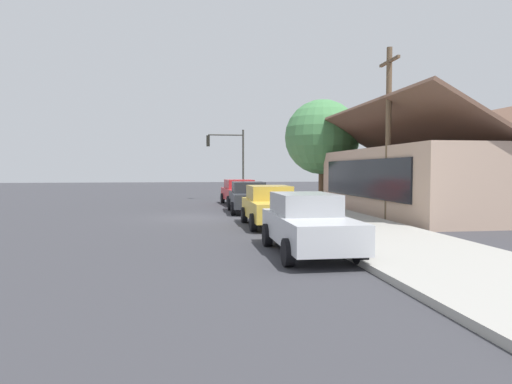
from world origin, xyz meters
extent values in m
plane|color=#38383D|center=(0.00, 0.00, 0.00)|extent=(120.00, 120.00, 0.00)
cube|color=#A3A099|center=(0.00, 5.60, 0.08)|extent=(60.00, 4.20, 0.16)
cube|color=red|center=(-7.40, 2.82, 0.68)|extent=(4.89, 2.14, 0.70)
cube|color=#A9272B|center=(-7.88, 2.80, 1.31)|extent=(2.39, 1.77, 0.56)
cylinder|color=black|center=(-5.97, 3.84, 0.33)|extent=(0.67, 0.26, 0.66)
cylinder|color=black|center=(-5.87, 1.97, 0.33)|extent=(0.67, 0.26, 0.66)
cylinder|color=black|center=(-8.94, 3.68, 0.33)|extent=(0.67, 0.26, 0.66)
cylinder|color=black|center=(-8.84, 1.80, 0.33)|extent=(0.67, 0.26, 0.66)
cube|color=#2D3035|center=(-2.14, 2.70, 0.68)|extent=(4.42, 1.97, 0.70)
cube|color=#27292D|center=(-2.57, 2.71, 1.31)|extent=(2.14, 1.68, 0.56)
cylinder|color=black|center=(-0.76, 3.58, 0.33)|extent=(0.67, 0.24, 0.66)
cylinder|color=black|center=(-0.81, 1.74, 0.33)|extent=(0.67, 0.24, 0.66)
cylinder|color=black|center=(-3.47, 3.66, 0.33)|extent=(0.67, 0.24, 0.66)
cylinder|color=black|center=(-3.52, 1.82, 0.33)|extent=(0.67, 0.24, 0.66)
cube|color=gold|center=(3.68, 2.80, 0.68)|extent=(4.39, 1.80, 0.70)
cube|color=gold|center=(3.24, 2.80, 1.31)|extent=(2.11, 1.58, 0.56)
cylinder|color=black|center=(5.03, 3.70, 0.33)|extent=(0.66, 0.22, 0.66)
cylinder|color=black|center=(5.04, 1.90, 0.33)|extent=(0.66, 0.22, 0.66)
cylinder|color=black|center=(2.31, 3.69, 0.33)|extent=(0.66, 0.22, 0.66)
cylinder|color=black|center=(2.32, 1.90, 0.33)|extent=(0.66, 0.22, 0.66)
cube|color=silver|center=(9.57, 2.74, 0.68)|extent=(4.55, 1.75, 0.70)
cube|color=#A0A2A6|center=(9.12, 2.74, 1.31)|extent=(2.18, 1.53, 0.56)
cylinder|color=black|center=(10.98, 3.61, 0.33)|extent=(0.66, 0.22, 0.66)
cylinder|color=black|center=(10.98, 1.87, 0.33)|extent=(0.66, 0.22, 0.66)
cylinder|color=black|center=(8.16, 3.61, 0.33)|extent=(0.66, 0.22, 0.66)
cylinder|color=black|center=(8.16, 1.87, 0.33)|extent=(0.66, 0.22, 0.66)
cube|color=tan|center=(-0.32, 12.00, 1.64)|extent=(12.90, 7.77, 3.28)
cube|color=black|center=(-0.32, 8.08, 1.80)|extent=(10.32, 0.08, 1.84)
cube|color=brown|center=(-0.32, 10.06, 4.31)|extent=(13.50, 4.18, 2.32)
cube|color=brown|center=(-0.32, 13.94, 4.31)|extent=(13.50, 4.18, 2.32)
cylinder|color=brown|center=(-8.41, 8.50, 1.53)|extent=(0.44, 0.44, 3.05)
sphere|color=#47844C|center=(-8.41, 8.50, 4.43)|extent=(5.02, 5.02, 5.02)
cylinder|color=#383833|center=(-12.31, 3.60, 2.60)|extent=(0.14, 0.14, 5.20)
cylinder|color=#383833|center=(-12.31, 2.30, 4.80)|extent=(0.10, 2.60, 0.10)
cube|color=black|center=(-12.31, 1.00, 4.35)|extent=(0.28, 0.24, 0.80)
sphere|color=red|center=(-12.46, 1.00, 4.61)|extent=(0.16, 0.16, 0.16)
sphere|color=yellow|center=(-12.46, 1.00, 4.35)|extent=(0.16, 0.16, 0.16)
sphere|color=green|center=(-12.46, 1.00, 4.09)|extent=(0.16, 0.16, 0.16)
cylinder|color=brown|center=(2.46, 8.20, 3.75)|extent=(0.24, 0.24, 7.50)
cube|color=brown|center=(2.46, 8.20, 6.90)|extent=(1.80, 0.12, 0.12)
cylinder|color=red|center=(-5.17, 4.20, 0.44)|extent=(0.22, 0.22, 0.55)
sphere|color=red|center=(-5.17, 4.20, 0.78)|extent=(0.18, 0.18, 0.18)
camera|label=1|loc=(21.00, -0.36, 2.23)|focal=31.52mm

